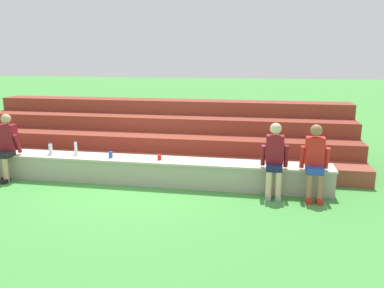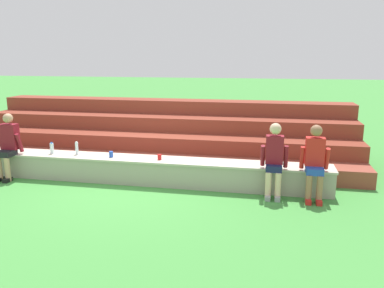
{
  "view_description": "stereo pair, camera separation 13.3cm",
  "coord_description": "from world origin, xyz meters",
  "px_view_note": "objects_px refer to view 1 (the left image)",
  "views": [
    {
      "loc": [
        2.54,
        -7.08,
        2.56
      ],
      "look_at": [
        1.19,
        0.29,
        0.86
      ],
      "focal_mm": 36.18,
      "sensor_mm": 36.0,
      "label": 1
    },
    {
      "loc": [
        2.67,
        -7.06,
        2.56
      ],
      "look_at": [
        1.19,
        0.29,
        0.86
      ],
      "focal_mm": 36.18,
      "sensor_mm": 36.0,
      "label": 2
    }
  ],
  "objects_px": {
    "person_center": "(315,160)",
    "water_bottle_mid_left": "(51,149)",
    "person_far_left": "(6,145)",
    "plastic_cup_middle": "(159,157)",
    "water_bottle_center_gap": "(76,149)",
    "plastic_cup_right_end": "(111,155)",
    "person_left_of_center": "(274,158)"
  },
  "relations": [
    {
      "from": "person_center",
      "to": "water_bottle_mid_left",
      "type": "distance_m",
      "value": 5.4
    },
    {
      "from": "person_far_left",
      "to": "plastic_cup_middle",
      "type": "height_order",
      "value": "person_far_left"
    },
    {
      "from": "person_far_left",
      "to": "water_bottle_center_gap",
      "type": "distance_m",
      "value": 1.45
    },
    {
      "from": "water_bottle_center_gap",
      "to": "water_bottle_mid_left",
      "type": "relative_size",
      "value": 1.14
    },
    {
      "from": "person_far_left",
      "to": "plastic_cup_right_end",
      "type": "distance_m",
      "value": 2.24
    },
    {
      "from": "water_bottle_center_gap",
      "to": "person_left_of_center",
      "type": "bearing_deg",
      "value": -4.81
    },
    {
      "from": "person_far_left",
      "to": "water_bottle_center_gap",
      "type": "relative_size",
      "value": 4.95
    },
    {
      "from": "water_bottle_mid_left",
      "to": "person_left_of_center",
      "type": "bearing_deg",
      "value": -3.68
    },
    {
      "from": "plastic_cup_middle",
      "to": "plastic_cup_right_end",
      "type": "bearing_deg",
      "value": -179.66
    },
    {
      "from": "person_left_of_center",
      "to": "water_bottle_mid_left",
      "type": "distance_m",
      "value": 4.69
    },
    {
      "from": "person_far_left",
      "to": "person_left_of_center",
      "type": "relative_size",
      "value": 1.01
    },
    {
      "from": "person_center",
      "to": "plastic_cup_right_end",
      "type": "xyz_separation_m",
      "value": [
        -4.02,
        0.28,
        -0.15
      ]
    },
    {
      "from": "water_bottle_mid_left",
      "to": "water_bottle_center_gap",
      "type": "bearing_deg",
      "value": 4.67
    },
    {
      "from": "person_far_left",
      "to": "person_left_of_center",
      "type": "height_order",
      "value": "person_far_left"
    },
    {
      "from": "person_left_of_center",
      "to": "person_center",
      "type": "xyz_separation_m",
      "value": [
        0.71,
        -0.01,
        -0.01
      ]
    },
    {
      "from": "person_far_left",
      "to": "plastic_cup_right_end",
      "type": "xyz_separation_m",
      "value": [
        2.22,
        0.24,
        -0.16
      ]
    },
    {
      "from": "water_bottle_center_gap",
      "to": "water_bottle_mid_left",
      "type": "bearing_deg",
      "value": -175.33
    },
    {
      "from": "water_bottle_mid_left",
      "to": "person_far_left",
      "type": "bearing_deg",
      "value": -162.28
    },
    {
      "from": "person_far_left",
      "to": "water_bottle_center_gap",
      "type": "height_order",
      "value": "person_far_left"
    },
    {
      "from": "person_far_left",
      "to": "person_left_of_center",
      "type": "distance_m",
      "value": 5.53
    },
    {
      "from": "person_center",
      "to": "person_left_of_center",
      "type": "bearing_deg",
      "value": 179.05
    },
    {
      "from": "person_center",
      "to": "water_bottle_center_gap",
      "type": "xyz_separation_m",
      "value": [
        -4.83,
        0.36,
        -0.08
      ]
    },
    {
      "from": "person_left_of_center",
      "to": "plastic_cup_middle",
      "type": "bearing_deg",
      "value": 173.17
    },
    {
      "from": "water_bottle_mid_left",
      "to": "plastic_cup_right_end",
      "type": "distance_m",
      "value": 1.37
    },
    {
      "from": "person_left_of_center",
      "to": "water_bottle_mid_left",
      "type": "relative_size",
      "value": 5.57
    },
    {
      "from": "water_bottle_center_gap",
      "to": "plastic_cup_middle",
      "type": "relative_size",
      "value": 2.56
    },
    {
      "from": "water_bottle_center_gap",
      "to": "water_bottle_mid_left",
      "type": "height_order",
      "value": "water_bottle_center_gap"
    },
    {
      "from": "person_left_of_center",
      "to": "plastic_cup_right_end",
      "type": "bearing_deg",
      "value": 175.41
    },
    {
      "from": "water_bottle_mid_left",
      "to": "plastic_cup_middle",
      "type": "bearing_deg",
      "value": -0.69
    },
    {
      "from": "water_bottle_mid_left",
      "to": "plastic_cup_middle",
      "type": "xyz_separation_m",
      "value": [
        2.41,
        -0.03,
        -0.06
      ]
    },
    {
      "from": "person_center",
      "to": "water_bottle_center_gap",
      "type": "bearing_deg",
      "value": 175.76
    },
    {
      "from": "water_bottle_center_gap",
      "to": "water_bottle_mid_left",
      "type": "xyz_separation_m",
      "value": [
        -0.56,
        -0.05,
        -0.02
      ]
    }
  ]
}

